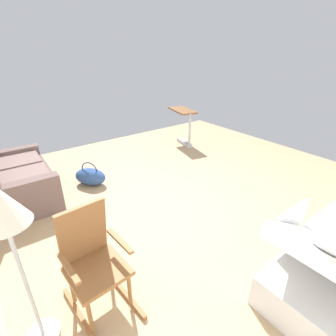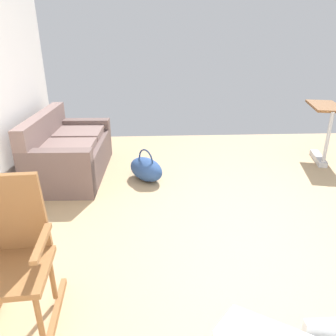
{
  "view_description": "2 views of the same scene",
  "coord_description": "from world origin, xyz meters",
  "px_view_note": "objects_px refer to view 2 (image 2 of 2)",
  "views": [
    {
      "loc": [
        -2.49,
        2.33,
        2.22
      ],
      "look_at": [
        0.01,
        0.45,
        0.72
      ],
      "focal_mm": 27.13,
      "sensor_mm": 36.0,
      "label": 1
    },
    {
      "loc": [
        -2.49,
        0.96,
        1.82
      ],
      "look_at": [
        0.19,
        0.82,
        0.7
      ],
      "focal_mm": 34.59,
      "sensor_mm": 36.0,
      "label": 2
    }
  ],
  "objects_px": {
    "overbed_table": "(323,126)",
    "duffel_bag": "(146,169)",
    "couch": "(70,153)",
    "rocking_chair": "(12,258)"
  },
  "relations": [
    {
      "from": "couch",
      "to": "duffel_bag",
      "type": "relative_size",
      "value": 2.54
    },
    {
      "from": "couch",
      "to": "overbed_table",
      "type": "relative_size",
      "value": 1.85
    },
    {
      "from": "couch",
      "to": "rocking_chair",
      "type": "relative_size",
      "value": 1.54
    },
    {
      "from": "rocking_chair",
      "to": "overbed_table",
      "type": "xyz_separation_m",
      "value": [
        2.87,
        -3.48,
        0.03
      ]
    },
    {
      "from": "rocking_chair",
      "to": "duffel_bag",
      "type": "height_order",
      "value": "rocking_chair"
    },
    {
      "from": "overbed_table",
      "to": "duffel_bag",
      "type": "height_order",
      "value": "overbed_table"
    },
    {
      "from": "couch",
      "to": "overbed_table",
      "type": "height_order",
      "value": "couch"
    },
    {
      "from": "rocking_chair",
      "to": "couch",
      "type": "bearing_deg",
      "value": 5.19
    },
    {
      "from": "couch",
      "to": "rocking_chair",
      "type": "bearing_deg",
      "value": -174.81
    },
    {
      "from": "duffel_bag",
      "to": "rocking_chair",
      "type": "bearing_deg",
      "value": 160.01
    }
  ]
}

